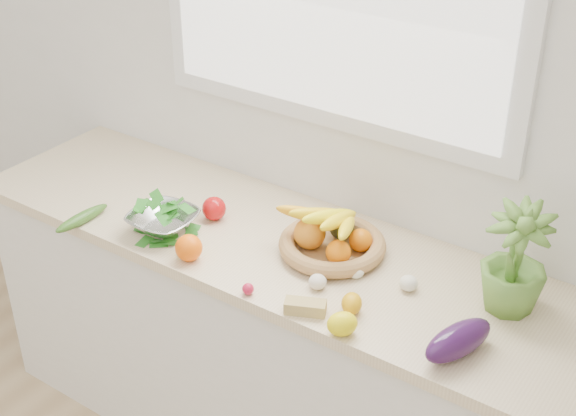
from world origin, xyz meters
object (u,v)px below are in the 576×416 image
Objects in this scene: apple at (214,209)px; fruit_basket at (331,239)px; cucumber at (82,218)px; potted_herb at (515,259)px; eggplant at (458,340)px; colander_with_spinach at (163,216)px.

fruit_basket is at bearing 6.89° from apple.
cucumber is 0.52× the size of fruit_basket.
potted_herb reaches higher than cucumber.
potted_herb reaches higher than eggplant.
colander_with_spinach is at bearing 179.23° from eggplant.
apple is 1.00m from potted_herb.
fruit_basket reaches higher than eggplant.
cucumber is 0.65× the size of potted_herb.
eggplant is (0.95, -0.17, 0.01)m from apple.
potted_herb is 0.80× the size of fruit_basket.
apple is 0.97m from eggplant.
potted_herb is at bearing 4.70° from fruit_basket.
potted_herb is (1.33, 0.37, 0.14)m from cucumber.
apple is at bearing -174.35° from potted_herb.
colander_with_spinach reaches higher than cucumber.
potted_herb is 1.45× the size of colander_with_spinach.
eggplant is 0.99× the size of colander_with_spinach.
eggplant is 0.29m from potted_herb.
fruit_basket is (0.77, 0.32, 0.03)m from cucumber.
fruit_basket is at bearing 157.11° from eggplant.
eggplant is 0.68× the size of potted_herb.
cucumber is (-1.30, -0.10, -0.03)m from eggplant.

